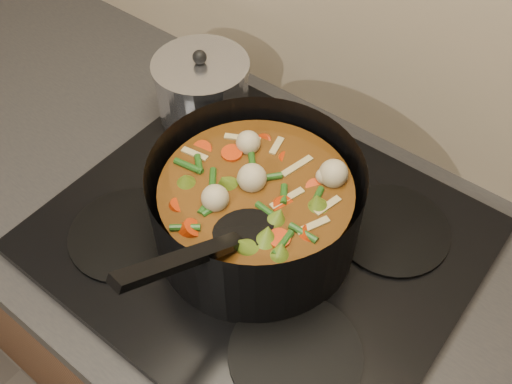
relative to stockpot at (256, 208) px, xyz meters
The scene contains 4 objects.
counter 0.54m from the stockpot, 90.16° to the left, with size 2.64×0.64×0.91m.
stovetop 0.08m from the stockpot, 90.16° to the left, with size 0.62×0.54×0.03m.
stockpot is the anchor object (origin of this frame).
saucepan 0.30m from the stockpot, 146.62° to the left, with size 0.17×0.17×0.14m.
Camera 1 is at (0.32, 1.51, 1.65)m, focal length 40.00 mm.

